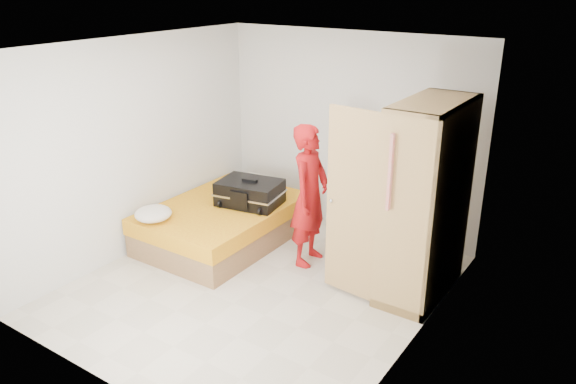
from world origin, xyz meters
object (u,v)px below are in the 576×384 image
Objects in this scene: wardrobe at (420,206)px; round_cushion at (153,214)px; bed at (223,223)px; person at (310,195)px; suitcase at (250,193)px.

wardrobe is 3.09m from round_cushion.
round_cushion is at bearing -115.25° from bed.
person is (-1.30, -0.05, -0.15)m from wardrobe.
suitcase is at bearing 42.19° from bed.
bed is 2.33× the size of suitcase.
suitcase is (-0.93, 0.07, -0.19)m from person.
wardrobe is 1.24× the size of person.
wardrobe reaches higher than suitcase.
round_cushion is at bearing 115.43° from person.
wardrobe is 2.42× the size of suitcase.
wardrobe is 2.26m from suitcase.
wardrobe reaches higher than person.
bed is 4.60× the size of round_cushion.
wardrobe is 1.31m from person.
bed is 0.96× the size of wardrobe.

